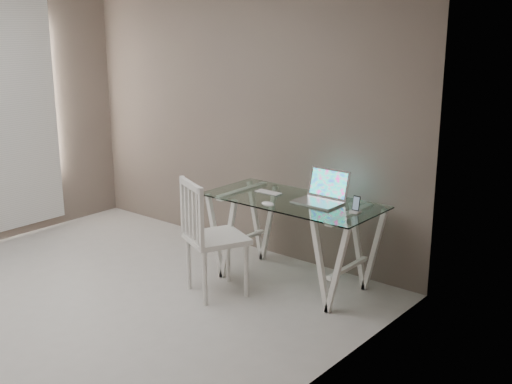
% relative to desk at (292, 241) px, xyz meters
% --- Properties ---
extents(room, '(4.50, 4.52, 2.71)m').
position_rel_desk_xyz_m(room, '(-1.05, -1.74, 1.33)').
color(room, '#B5B3AE').
rests_on(room, ground).
extents(desk, '(1.50, 0.70, 0.75)m').
position_rel_desk_xyz_m(desk, '(0.00, 0.00, 0.00)').
color(desk, silver).
rests_on(desk, ground).
extents(chair, '(0.59, 0.59, 0.98)m').
position_rel_desk_xyz_m(chair, '(-0.39, -0.62, 0.15)').
color(chair, white).
rests_on(chair, ground).
extents(laptop, '(0.37, 0.33, 0.26)m').
position_rel_desk_xyz_m(laptop, '(0.22, 0.10, 0.43)').
color(laptop, silver).
rests_on(laptop, desk).
extents(keyboard, '(0.25, 0.11, 0.01)m').
position_rel_desk_xyz_m(keyboard, '(-0.29, 0.04, 0.37)').
color(keyboard, silver).
rests_on(keyboard, desk).
extents(mouse, '(0.12, 0.07, 0.04)m').
position_rel_desk_xyz_m(mouse, '(-0.04, -0.28, 0.38)').
color(mouse, white).
rests_on(mouse, desk).
extents(phone_dock, '(0.07, 0.07, 0.13)m').
position_rel_desk_xyz_m(phone_dock, '(0.59, 0.01, 0.40)').
color(phone_dock, white).
rests_on(phone_dock, desk).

